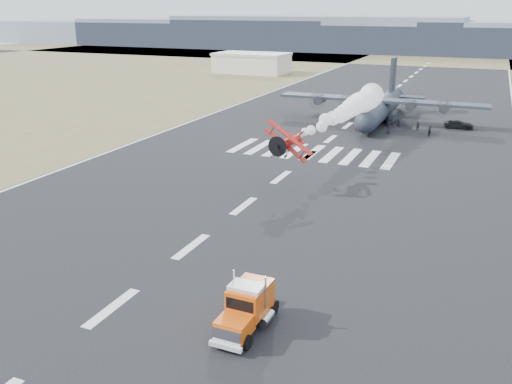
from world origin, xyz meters
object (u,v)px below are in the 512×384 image
Objects in this scene: hangar_left at (252,63)px; crew_e at (389,128)px; crew_g at (418,126)px; semi_truck at (247,306)px; crew_f at (387,121)px; aerobatic_biplane at (288,142)px; crew_a at (430,130)px; crew_c at (328,120)px; crew_d at (429,132)px; crew_h at (398,124)px; crew_b at (357,126)px; support_vehicle at (459,124)px; transport_aircraft at (382,106)px.

crew_e is (60.35, -76.86, -2.48)m from hangar_left.
hangar_left is at bearing 46.29° from crew_e.
hangar_left is 97.76m from crew_e.
crew_g is (4.43, 4.93, -0.11)m from crew_e.
semi_truck is 72.89m from crew_f.
crew_a is at bearing 75.46° from aerobatic_biplane.
crew_d is (19.10, -2.77, -0.05)m from crew_c.
crew_c is 13.09m from crew_h.
aerobatic_biplane reaches higher than crew_d.
crew_b is 1.07× the size of crew_d.
crew_e is at bearing 56.96° from crew_c.
crew_c is (-23.42, -6.23, 0.12)m from support_vehicle.
crew_c is at bearing 99.15° from support_vehicle.
crew_c is (-6.48, 3.30, -0.01)m from crew_b.
crew_h is at bearing -132.01° from crew_a.
hangar_left is 15.40× the size of crew_d.
semi_truck reaches higher than crew_e.
crew_a is at bearing 139.69° from crew_f.
semi_truck is 67.16m from crew_b.
crew_e is at bearing -51.86° from hangar_left.
crew_g is at bearing -36.62° from transport_aircraft.
aerobatic_biplane is at bearing -80.97° from crew_b.
hangar_left reaches higher than crew_e.
crew_a is 6.93m from crew_h.
crew_b is 7.47m from crew_f.
crew_a reaches higher than support_vehicle.
transport_aircraft reaches higher than crew_g.
crew_g reaches higher than support_vehicle.
crew_c is 12.69m from crew_e.
hangar_left is 13.22× the size of crew_e.
semi_truck is at bearing -170.07° from crew_e.
semi_truck is at bearing 167.38° from support_vehicle.
crew_c is at bearing 58.25° from crew_d.
hangar_left is 94.13m from crew_b.
crew_c is at bearing 81.87° from crew_e.
crew_b is at bearing 41.58° from crew_f.
aerobatic_biplane reaches higher than crew_f.
crew_h is at bearing 81.18° from crew_c.
crew_g is at bearing 79.78° from aerobatic_biplane.
crew_b is 0.99× the size of crew_h.
support_vehicle is 14.91m from crew_e.
hangar_left is at bearing -152.06° from crew_a.
aerobatic_biplane is 39.94m from crew_d.
crew_c is 0.91× the size of crew_e.
crew_h is at bearing 47.52° from crew_b.
crew_c is (48.17, -73.30, -2.56)m from hangar_left.
crew_a is 9.33m from crew_f.
crew_b is (54.65, -76.60, -2.55)m from hangar_left.
crew_e is at bearing 6.69° from crew_b.
aerobatic_biplane is at bearing 179.07° from crew_e.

